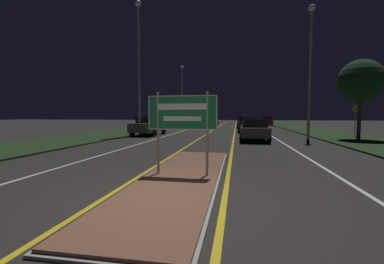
{
  "coord_description": "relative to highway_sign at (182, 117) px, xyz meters",
  "views": [
    {
      "loc": [
        1.44,
        -4.82,
        1.7
      ],
      "look_at": [
        0.0,
        3.37,
        1.14
      ],
      "focal_mm": 24.0,
      "sensor_mm": 36.0,
      "label": 1
    }
  ],
  "objects": [
    {
      "name": "centre_line_yellow_right",
      "position": [
        1.21,
        23.13,
        -1.65
      ],
      "size": [
        0.12,
        70.0,
        0.01
      ],
      "color": "gold",
      "rests_on": "ground_plane"
    },
    {
      "name": "car_approaching_1",
      "position": [
        -5.69,
        25.04,
        -0.92
      ],
      "size": [
        2.01,
        4.12,
        1.36
      ],
      "color": "silver",
      "rests_on": "ground_plane"
    },
    {
      "name": "streetlight_right_near",
      "position": [
        6.25,
        11.93,
        3.81
      ],
      "size": [
        0.46,
        0.46,
        9.02
      ],
      "color": "#9E9E99",
      "rests_on": "ground_plane"
    },
    {
      "name": "ground_plane",
      "position": [
        0.0,
        -1.87,
        -1.65
      ],
      "size": [
        160.0,
        160.0,
        0.0
      ],
      "primitive_type": "plane",
      "color": "#282623"
    },
    {
      "name": "lane_line_white_right",
      "position": [
        4.2,
        23.13,
        -1.65
      ],
      "size": [
        0.12,
        70.0,
        0.01
      ],
      "color": "silver",
      "rests_on": "ground_plane"
    },
    {
      "name": "lane_line_white_left",
      "position": [
        -4.2,
        23.13,
        -1.65
      ],
      "size": [
        0.12,
        70.0,
        0.01
      ],
      "color": "silver",
      "rests_on": "ground_plane"
    },
    {
      "name": "car_receding_3",
      "position": [
        6.07,
        36.75,
        -0.89
      ],
      "size": [
        1.87,
        4.74,
        1.46
      ],
      "color": "maroon",
      "rests_on": "ground_plane"
    },
    {
      "name": "highway_sign",
      "position": [
        0.0,
        0.0,
        0.0
      ],
      "size": [
        1.87,
        0.07,
        2.22
      ],
      "color": "#9E9E99",
      "rests_on": "median_island"
    },
    {
      "name": "verge_right",
      "position": [
        9.5,
        18.13,
        -1.61
      ],
      "size": [
        5.0,
        100.0,
        0.08
      ],
      "color": "#1E3319",
      "rests_on": "ground_plane"
    },
    {
      "name": "warning_sign",
      "position": [
        10.27,
        14.64,
        -0.16
      ],
      "size": [
        0.6,
        0.06,
        2.35
      ],
      "color": "#9E9E99",
      "rests_on": "verge_right"
    },
    {
      "name": "car_approaching_0",
      "position": [
        -5.87,
        13.97,
        -0.83
      ],
      "size": [
        2.03,
        4.49,
        1.57
      ],
      "color": "#4C514C",
      "rests_on": "ground_plane"
    },
    {
      "name": "car_receding_1",
      "position": [
        2.48,
        19.43,
        -0.89
      ],
      "size": [
        1.88,
        4.82,
        1.46
      ],
      "color": "black",
      "rests_on": "ground_plane"
    },
    {
      "name": "car_receding_0",
      "position": [
        2.56,
        10.74,
        -0.89
      ],
      "size": [
        1.84,
        4.55,
        1.45
      ],
      "color": "#4C514C",
      "rests_on": "ground_plane"
    },
    {
      "name": "edge_line_white_right",
      "position": [
        7.2,
        23.13,
        -1.65
      ],
      "size": [
        0.1,
        70.0,
        0.01
      ],
      "color": "silver",
      "rests_on": "ground_plane"
    },
    {
      "name": "streetlight_left_near",
      "position": [
        -6.31,
        12.95,
        4.74
      ],
      "size": [
        0.47,
        0.47,
        10.66
      ],
      "color": "#9E9E99",
      "rests_on": "ground_plane"
    },
    {
      "name": "edge_line_white_left",
      "position": [
        -7.2,
        23.13,
        -1.65
      ],
      "size": [
        0.1,
        70.0,
        0.01
      ],
      "color": "silver",
      "rests_on": "ground_plane"
    },
    {
      "name": "roadside_palm_right",
      "position": [
        9.43,
        12.02,
        2.27
      ],
      "size": [
        2.79,
        2.79,
        5.26
      ],
      "color": "#4C3823",
      "rests_on": "verge_right"
    },
    {
      "name": "centre_line_yellow_left",
      "position": [
        -1.21,
        23.13,
        -1.65
      ],
      "size": [
        0.12,
        70.0,
        0.01
      ],
      "color": "gold",
      "rests_on": "ground_plane"
    },
    {
      "name": "car_receding_2",
      "position": [
        2.34,
        27.64,
        -0.87
      ],
      "size": [
        1.86,
        4.1,
        1.5
      ],
      "color": "navy",
      "rests_on": "ground_plane"
    },
    {
      "name": "car_approaching_2",
      "position": [
        -2.87,
        38.12,
        -0.87
      ],
      "size": [
        1.99,
        4.84,
        1.47
      ],
      "color": "#B7B7BC",
      "rests_on": "ground_plane"
    },
    {
      "name": "streetlight_left_far",
      "position": [
        -6.26,
        28.95,
        3.55
      ],
      "size": [
        0.45,
        0.45,
        8.63
      ],
      "color": "#9E9E99",
      "rests_on": "ground_plane"
    },
    {
      "name": "verge_left",
      "position": [
        -9.5,
        18.13,
        -1.61
      ],
      "size": [
        5.0,
        100.0,
        0.08
      ],
      "color": "#1E3319",
      "rests_on": "ground_plane"
    },
    {
      "name": "median_island",
      "position": [
        0.0,
        0.0,
        -1.61
      ],
      "size": [
        2.04,
        8.35,
        0.1
      ],
      "color": "#999993",
      "rests_on": "ground_plane"
    }
  ]
}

